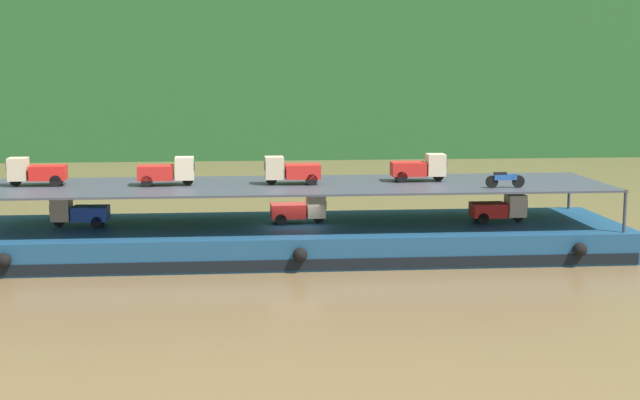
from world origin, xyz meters
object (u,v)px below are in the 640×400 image
object	(u,v)px
cargo_barge	(294,239)
mini_truck_lower_aft	(299,209)
mini_truck_upper_stern	(36,172)
mini_truck_lower_stern	(79,212)
mini_truck_upper_bow	(419,168)
motorcycle_upper_port	(505,179)
mini_truck_upper_fore	(291,170)
mini_truck_lower_mid	(499,208)
mini_truck_upper_mid	(167,171)

from	to	relation	value
cargo_barge	mini_truck_lower_aft	bearing A→B (deg)	53.17
cargo_barge	mini_truck_upper_stern	distance (m)	13.00
mini_truck_lower_aft	mini_truck_lower_stern	bearing A→B (deg)	179.46
mini_truck_upper_bow	motorcycle_upper_port	bearing A→B (deg)	-38.30
mini_truck_lower_stern	mini_truck_upper_bow	bearing A→B (deg)	0.72
mini_truck_lower_stern	mini_truck_upper_fore	world-z (taller)	mini_truck_upper_fore
cargo_barge	mini_truck_lower_aft	size ratio (longest dim) A/B	11.73
mini_truck_lower_stern	mini_truck_upper_stern	distance (m)	2.82
mini_truck_lower_mid	motorcycle_upper_port	size ratio (longest dim) A/B	1.45
mini_truck_lower_mid	mini_truck_upper_fore	bearing A→B (deg)	178.33
mini_truck_upper_stern	mini_truck_upper_mid	bearing A→B (deg)	-3.86
mini_truck_lower_mid	motorcycle_upper_port	distance (m)	2.62
mini_truck_upper_stern	mini_truck_upper_fore	world-z (taller)	same
mini_truck_upper_fore	mini_truck_upper_bow	distance (m)	6.54
mini_truck_upper_fore	mini_truck_upper_stern	bearing A→B (deg)	177.40
cargo_barge	mini_truck_lower_mid	bearing A→B (deg)	-1.35
cargo_barge	mini_truck_upper_fore	distance (m)	3.44
mini_truck_upper_mid	motorcycle_upper_port	world-z (taller)	mini_truck_upper_mid
mini_truck_lower_aft	mini_truck_upper_fore	xyz separation A→B (m)	(-0.40, -0.29, 2.00)
mini_truck_upper_stern	mini_truck_upper_bow	xyz separation A→B (m)	(18.90, 0.04, 0.00)
cargo_barge	mini_truck_lower_mid	size ratio (longest dim) A/B	11.81
mini_truck_upper_stern	mini_truck_upper_bow	world-z (taller)	same
mini_truck_lower_aft	mini_truck_upper_fore	size ratio (longest dim) A/B	1.00
mini_truck_upper_stern	mini_truck_upper_mid	distance (m)	6.35
cargo_barge	mini_truck_upper_mid	xyz separation A→B (m)	(-6.19, 0.20, 3.44)
mini_truck_lower_stern	mini_truck_lower_aft	bearing A→B (deg)	-0.54
mini_truck_lower_aft	mini_truck_upper_bow	distance (m)	6.44
mini_truck_lower_aft	mini_truck_upper_mid	size ratio (longest dim) A/B	1.00
mini_truck_upper_mid	motorcycle_upper_port	distance (m)	16.32
mini_truck_lower_stern	mini_truck_upper_mid	world-z (taller)	mini_truck_upper_mid
cargo_barge	mini_truck_upper_bow	distance (m)	7.27
mini_truck_lower_mid	mini_truck_lower_stern	bearing A→B (deg)	178.09
cargo_barge	mini_truck_lower_stern	distance (m)	10.65
mini_truck_lower_aft	mini_truck_upper_bow	bearing A→B (deg)	2.93
motorcycle_upper_port	mini_truck_upper_stern	bearing A→B (deg)	172.93
mini_truck_lower_stern	mini_truck_upper_bow	world-z (taller)	mini_truck_upper_bow
mini_truck_lower_stern	mini_truck_upper_mid	bearing A→B (deg)	-3.35
cargo_barge	mini_truck_lower_mid	distance (m)	10.40
cargo_barge	motorcycle_upper_port	size ratio (longest dim) A/B	17.09
mini_truck_lower_mid	motorcycle_upper_port	xyz separation A→B (m)	(-0.35, -1.92, 1.74)
mini_truck_lower_mid	mini_truck_upper_fore	distance (m)	10.64
mini_truck_upper_mid	motorcycle_upper_port	xyz separation A→B (m)	(16.14, -2.36, -0.26)
mini_truck_lower_stern	mini_truck_lower_mid	size ratio (longest dim) A/B	1.01
mini_truck_upper_mid	mini_truck_upper_bow	xyz separation A→B (m)	(12.56, 0.47, 0.00)
mini_truck_lower_aft	mini_truck_upper_mid	bearing A→B (deg)	-178.64
mini_truck_lower_stern	mini_truck_upper_fore	distance (m)	10.60
mini_truck_lower_aft	mini_truck_upper_mid	world-z (taller)	mini_truck_upper_mid
mini_truck_lower_stern	mini_truck_lower_aft	distance (m)	10.80
mini_truck_lower_mid	mini_truck_upper_bow	world-z (taller)	mini_truck_upper_bow
mini_truck_upper_fore	motorcycle_upper_port	world-z (taller)	mini_truck_upper_fore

